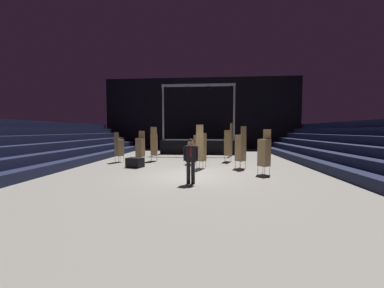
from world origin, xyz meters
The scene contains 15 objects.
ground_plane centered at (0.00, 0.00, -0.05)m, with size 22.00×30.00×0.10m, color gray.
arena_end_wall centered at (0.00, 15.00, 4.00)m, with size 22.00×0.30×8.00m, color black.
bleacher_bank_left centered at (-8.75, 1.00, 1.35)m, with size 4.50×24.00×2.70m.
bleacher_bank_right centered at (8.75, 1.00, 1.35)m, with size 4.50×24.00×2.70m.
stage_riser centered at (0.00, 10.03, 0.71)m, with size 6.62×2.71×6.03m.
man_with_tie centered at (0.25, -1.52, 1.00)m, with size 0.57×0.26×1.76m.
chair_stack_front_left centered at (0.52, 2.01, 1.19)m, with size 0.58×0.58×2.39m.
chair_stack_front_right centered at (-2.78, 4.63, 1.15)m, with size 0.51×0.51×2.31m.
chair_stack_mid_left centered at (2.23, 4.78, 1.28)m, with size 0.57×0.57×2.56m.
chair_stack_mid_right centered at (2.68, 2.19, 1.15)m, with size 0.62×0.62×2.31m.
chair_stack_mid_centre centered at (-4.94, 3.94, 0.98)m, with size 0.61×0.61×1.96m.
chair_stack_rear_left centered at (3.55, 0.55, 1.07)m, with size 0.62×0.62×2.14m.
chair_stack_rear_right centered at (-0.10, 3.49, 0.90)m, with size 0.57×0.57×1.79m.
chair_stack_rear_centre centered at (-3.42, 3.63, 1.03)m, with size 0.54×0.54×2.05m.
equipment_road_case centered at (-3.21, 2.02, 0.27)m, with size 0.90×0.60×0.54m, color black.
Camera 1 is at (0.95, -9.88, 2.09)m, focal length 20.39 mm.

